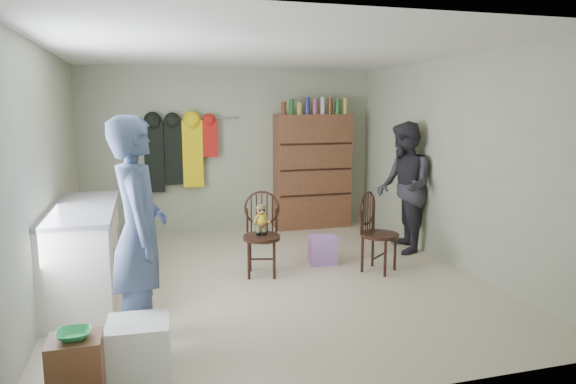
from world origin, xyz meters
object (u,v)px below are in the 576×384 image
object	(u,v)px
dresser	(313,170)
chair_front	(262,228)
counter	(84,251)
chair_far	(375,229)

from	to	relation	value
dresser	chair_front	bearing A→B (deg)	-122.12
counter	chair_far	world-z (taller)	chair_far
counter	chair_front	world-z (taller)	chair_front
chair_front	dresser	size ratio (longest dim) A/B	0.46
counter	dresser	distance (m)	3.96
counter	chair_front	size ratio (longest dim) A/B	1.94
counter	dresser	size ratio (longest dim) A/B	0.90
counter	chair_front	distance (m)	1.90
counter	chair_front	bearing A→B (deg)	6.25
chair_front	chair_far	world-z (taller)	chair_front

